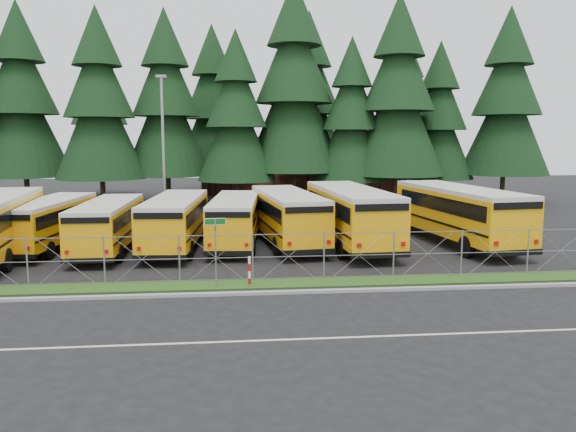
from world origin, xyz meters
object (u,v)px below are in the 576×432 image
object	(u,v)px
bus_3	(177,223)
bus_5	(286,218)
bus_1	(52,224)
bus_east	(455,215)
bus_2	(110,226)
street_sign	(215,238)
striped_bollard	(249,271)
bus_6	(348,217)
light_standard	(163,144)
bus_4	(236,221)

from	to	relation	value
bus_3	bus_5	world-z (taller)	bus_5
bus_1	bus_east	world-z (taller)	bus_east
bus_2	street_sign	size ratio (longest dim) A/B	3.57
bus_2	striped_bollard	size ratio (longest dim) A/B	8.37
bus_3	bus_5	bearing A→B (deg)	10.36
bus_6	street_sign	bearing A→B (deg)	-133.80
bus_3	street_sign	distance (m)	8.79
striped_bollard	bus_3	bearing A→B (deg)	114.11
bus_3	bus_east	distance (m)	15.37
bus_2	light_standard	size ratio (longest dim) A/B	0.99
bus_6	bus_east	xyz separation A→B (m)	(6.01, -0.13, 0.01)
bus_2	bus_5	distance (m)	9.47
bus_6	bus_east	world-z (taller)	bus_east
bus_1	bus_5	bearing A→B (deg)	5.65
bus_4	striped_bollard	xyz separation A→B (m)	(0.49, -8.70, -0.74)
bus_6	striped_bollard	world-z (taller)	bus_6
bus_6	street_sign	xyz separation A→B (m)	(-7.04, -8.35, 0.44)
bus_5	bus_6	xyz separation A→B (m)	(3.37, -0.78, 0.13)
bus_3	striped_bollard	xyz separation A→B (m)	(3.64, -8.14, -0.79)
bus_3	bus_4	bearing A→B (deg)	14.00
bus_2	striped_bollard	bearing A→B (deg)	-46.88
bus_4	bus_east	world-z (taller)	bus_east
bus_4	bus_5	distance (m)	2.83
bus_east	bus_5	bearing A→B (deg)	167.13
bus_1	bus_east	xyz separation A→B (m)	(22.08, -0.97, 0.28)
bus_1	bus_6	distance (m)	16.10
light_standard	bus_5	bearing A→B (deg)	-49.15
bus_3	street_sign	bearing A→B (deg)	-70.83
bus_east	bus_3	bearing A→B (deg)	171.83
bus_1	light_standard	xyz separation A→B (m)	(4.99, 8.86, 4.18)
bus_east	striped_bollard	distance (m)	14.17
bus_3	bus_4	world-z (taller)	bus_3
street_sign	bus_east	bearing A→B (deg)	32.20
bus_4	street_sign	size ratio (longest dim) A/B	3.63
street_sign	striped_bollard	xyz separation A→B (m)	(1.33, 0.32, -1.43)
bus_4	bus_east	xyz separation A→B (m)	(12.21, -0.80, 0.27)
bus_2	bus_3	distance (m)	3.45
bus_6	bus_east	bearing A→B (deg)	-4.97
bus_4	striped_bollard	world-z (taller)	bus_4
bus_1	bus_5	size ratio (longest dim) A/B	0.90
bus_1	bus_2	distance (m)	3.50
bus_4	bus_east	bearing A→B (deg)	1.07
bus_4	bus_6	xyz separation A→B (m)	(6.19, -0.67, 0.26)
bus_1	bus_4	distance (m)	9.88
bus_2	bus_east	world-z (taller)	bus_east
striped_bollard	bus_east	bearing A→B (deg)	33.99
bus_2	bus_4	bearing A→B (deg)	9.21
bus_2	bus_5	size ratio (longest dim) A/B	0.90
light_standard	bus_2	bearing A→B (deg)	-99.61
bus_1	bus_east	bearing A→B (deg)	3.37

